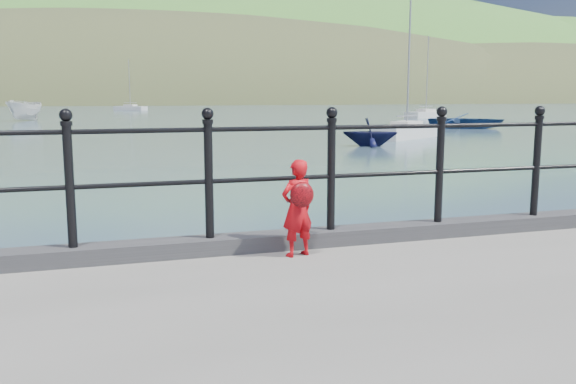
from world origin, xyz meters
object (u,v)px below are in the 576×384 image
object	(u,v)px
railing	(272,163)
launch_navy	(370,132)
child	(298,207)
sailboat_near	(407,132)
sailboat_deep	(130,108)
launch_white	(25,110)
launch_blue	(466,121)
sailboat_far	(426,115)

from	to	relation	value
railing	launch_navy	bearing A→B (deg)	62.66
launch_navy	railing	bearing A→B (deg)	176.83
child	launch_navy	xyz separation A→B (m)	(11.11, 22.11, -0.77)
railing	sailboat_near	size ratio (longest dim) A/B	2.28
railing	sailboat_deep	world-z (taller)	sailboat_deep
sailboat_near	launch_white	bearing A→B (deg)	89.81
launch_blue	child	bearing A→B (deg)	-177.19
railing	launch_navy	size ratio (longest dim) A/B	6.92
child	sailboat_deep	xyz separation A→B (m)	(4.15, 101.82, -1.11)
launch_navy	child	bearing A→B (deg)	177.48
sailboat_deep	railing	bearing A→B (deg)	-50.24
railing	launch_blue	xyz separation A→B (m)	(25.37, 34.83, -1.25)
launch_navy	sailboat_near	bearing A→B (deg)	-20.55
launch_blue	sailboat_near	world-z (taller)	sailboat_near
sailboat_far	launch_navy	bearing A→B (deg)	-154.31
railing	launch_blue	size ratio (longest dim) A/B	3.26
launch_white	sailboat_near	distance (m)	41.30
launch_white	sailboat_far	distance (m)	42.07
railing	child	world-z (taller)	railing
launch_blue	launch_navy	size ratio (longest dim) A/B	2.12
launch_white	launch_navy	xyz separation A→B (m)	(19.34, -38.24, -0.33)
railing	launch_white	xyz separation A→B (m)	(-8.09, 60.01, -0.81)
child	sailboat_deep	size ratio (longest dim) A/B	0.10
sailboat_deep	launch_navy	bearing A→B (deg)	-42.82
child	launch_navy	world-z (taller)	child
railing	launch_blue	bearing A→B (deg)	53.93
child	sailboat_deep	bearing A→B (deg)	-108.95
launch_blue	sailboat_near	xyz separation A→B (m)	(-9.69, -8.59, -0.24)
launch_white	sailboat_far	world-z (taller)	sailboat_far
railing	sailboat_deep	xyz separation A→B (m)	(4.29, 101.48, -1.48)
child	launch_white	world-z (taller)	launch_white
child	launch_white	bearing A→B (deg)	-98.86
railing	sailboat_far	bearing A→B (deg)	58.54
launch_blue	launch_white	size ratio (longest dim) A/B	1.06
child	sailboat_far	bearing A→B (deg)	-137.81
railing	child	distance (m)	0.52
launch_navy	launch_white	bearing A→B (deg)	51.00
sailboat_deep	sailboat_far	xyz separation A→B (m)	(29.40, -46.42, 0.00)
sailboat_deep	sailboat_near	bearing A→B (deg)	-39.21
railing	sailboat_far	world-z (taller)	sailboat_far
sailboat_far	sailboat_near	bearing A→B (deg)	-152.33
railing	launch_navy	distance (m)	24.53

